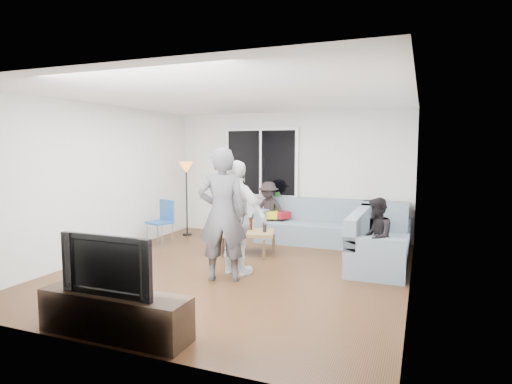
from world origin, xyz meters
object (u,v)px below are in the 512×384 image
at_px(sofa_right_section, 380,239).
at_px(player_right, 237,218).
at_px(player_left, 222,214).
at_px(spectator_right, 376,238).
at_px(television, 113,263).
at_px(floor_lamp, 187,199).
at_px(tv_console, 115,314).
at_px(sofa_back_section, 316,222).
at_px(spectator_back, 268,210).
at_px(side_chair, 160,223).
at_px(coffee_table, 242,242).

distance_m(sofa_right_section, player_right, 2.35).
relative_size(player_left, spectator_right, 1.61).
height_order(spectator_right, television, spectator_right).
bearing_deg(floor_lamp, tv_console, -67.61).
bearing_deg(sofa_right_section, floor_lamp, 77.76).
distance_m(sofa_back_section, spectator_back, 1.02).
xyz_separation_m(side_chair, player_right, (2.16, -1.18, 0.41)).
distance_m(sofa_right_section, side_chair, 4.07).
relative_size(floor_lamp, player_right, 0.93).
bearing_deg(sofa_back_section, sofa_right_section, -40.71).
bearing_deg(spectator_right, spectator_back, -129.85).
bearing_deg(tv_console, television, 0.00).
bearing_deg(coffee_table, sofa_back_section, 51.42).
height_order(floor_lamp, spectator_back, floor_lamp).
bearing_deg(television, floor_lamp, 112.39).
xyz_separation_m(coffee_table, floor_lamp, (-1.74, 1.03, 0.58)).
bearing_deg(spectator_back, tv_console, -82.44).
xyz_separation_m(side_chair, tv_console, (1.86, -3.51, -0.21)).
height_order(coffee_table, spectator_back, spectator_back).
height_order(sofa_back_section, floor_lamp, floor_lamp).
relative_size(player_right, spectator_back, 1.43).
bearing_deg(player_left, spectator_back, -101.97).
bearing_deg(side_chair, coffee_table, 18.17).
xyz_separation_m(coffee_table, player_right, (0.43, -1.16, 0.64)).
xyz_separation_m(player_left, player_right, (0.09, 0.32, -0.09)).
distance_m(floor_lamp, player_right, 3.08).
bearing_deg(sofa_right_section, side_chair, 91.83).
relative_size(spectator_right, tv_console, 0.73).
bearing_deg(floor_lamp, sofa_back_section, 5.11).
relative_size(floor_lamp, television, 1.50).
height_order(side_chair, player_left, player_left).
relative_size(coffee_table, tv_console, 0.69).
xyz_separation_m(coffee_table, television, (0.13, -3.49, 0.54)).
relative_size(sofa_back_section, side_chair, 2.67).
height_order(player_left, player_right, player_left).
relative_size(sofa_back_section, player_left, 1.23).
xyz_separation_m(sofa_back_section, floor_lamp, (-2.76, -0.25, 0.36)).
bearing_deg(sofa_right_section, television, 148.79).
xyz_separation_m(sofa_right_section, spectator_back, (-2.32, 1.16, 0.16)).
bearing_deg(side_chair, player_left, -17.02).
xyz_separation_m(coffee_table, tv_console, (0.13, -3.49, 0.02)).
relative_size(sofa_right_section, player_left, 1.07).
bearing_deg(sofa_right_section, player_left, 129.29).
distance_m(spectator_right, tv_console, 3.68).
height_order(sofa_back_section, tv_console, sofa_back_section).
bearing_deg(spectator_right, player_right, -73.54).
xyz_separation_m(sofa_back_section, side_chair, (-2.76, -1.26, 0.01)).
height_order(side_chair, television, television).
height_order(coffee_table, tv_console, tv_console).
xyz_separation_m(sofa_right_section, tv_console, (-2.21, -3.64, -0.20)).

